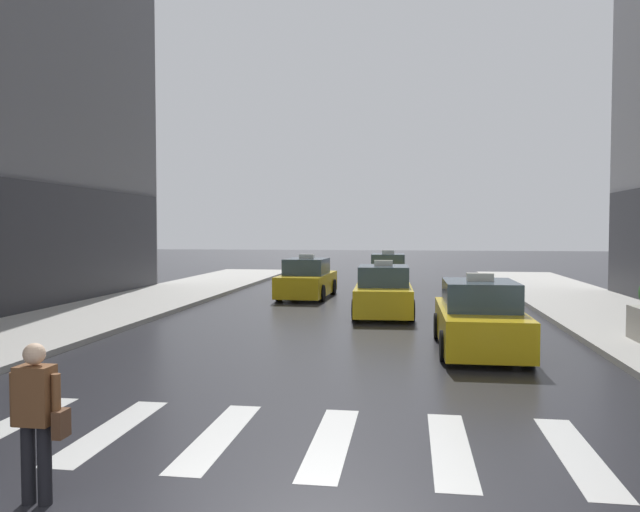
{
  "coord_description": "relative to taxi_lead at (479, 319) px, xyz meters",
  "views": [
    {
      "loc": [
        1.79,
        -4.86,
        2.79
      ],
      "look_at": [
        -0.11,
        8.0,
        2.24
      ],
      "focal_mm": 34.24,
      "sensor_mm": 36.0,
      "label": 1
    }
  ],
  "objects": [
    {
      "name": "taxi_third",
      "position": [
        -5.8,
        10.33,
        0.0
      ],
      "size": [
        2.06,
        4.6,
        1.8
      ],
      "color": "yellow",
      "rests_on": "ground"
    },
    {
      "name": "crosswalk_markings",
      "position": [
        -3.38,
        -6.58,
        -0.72
      ],
      "size": [
        11.3,
        2.8,
        0.01
      ],
      "color": "silver",
      "rests_on": "ground"
    },
    {
      "name": "taxi_second",
      "position": [
        -2.46,
        5.68,
        0.0
      ],
      "size": [
        2.06,
        4.6,
        1.8
      ],
      "color": "yellow",
      "rests_on": "ground"
    },
    {
      "name": "taxi_lead",
      "position": [
        0.0,
        0.0,
        0.0
      ],
      "size": [
        1.95,
        4.55,
        1.8
      ],
      "color": "yellow",
      "rests_on": "ground"
    },
    {
      "name": "taxi_fourth",
      "position": [
        -2.66,
        15.82,
        0.0
      ],
      "size": [
        2.01,
        4.58,
        1.8
      ],
      "color": "yellow",
      "rests_on": "ground"
    },
    {
      "name": "pedestrian_with_handbag",
      "position": [
        -5.32,
        -8.83,
        0.21
      ],
      "size": [
        0.6,
        0.24,
        1.65
      ],
      "color": "black",
      "rests_on": "ground"
    }
  ]
}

